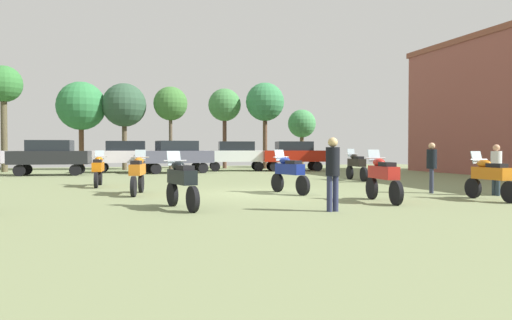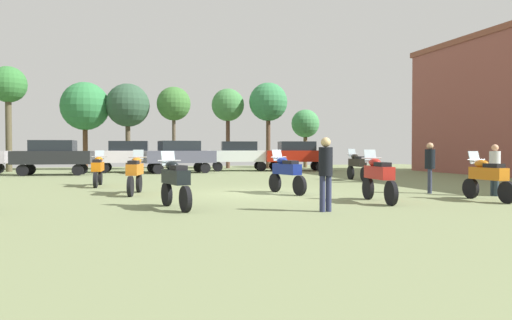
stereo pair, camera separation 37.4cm
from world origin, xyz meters
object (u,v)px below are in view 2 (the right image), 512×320
object	(u,v)px
car_5	(129,154)
person_1	(495,166)
motorcycle_4	(488,177)
tree_8	(128,106)
car_4	(179,154)
motorcycle_7	(286,172)
car_2	(239,154)
motorcycle_2	(379,176)
car_6	(297,154)
motorcycle_9	(135,172)
tree_5	(305,124)
tree_2	(174,104)
tree_4	(85,107)
person_3	(326,168)
tree_7	(228,106)
motorcycle_1	(98,169)
tree_3	(268,103)
motorcycle_6	(357,165)
person_2	(430,164)
car_1	(53,155)
tree_1	(8,87)

from	to	relation	value
car_5	person_1	size ratio (longest dim) A/B	2.66
motorcycle_4	tree_8	bearing A→B (deg)	111.36
motorcycle_4	car_4	distance (m)	19.79
motorcycle_7	car_2	xyz separation A→B (m)	(2.42, 16.70, 0.44)
motorcycle_2	car_6	world-z (taller)	car_6
motorcycle_9	tree_5	xyz separation A→B (m)	(13.88, 19.76, 2.74)
motorcycle_2	motorcycle_9	size ratio (longest dim) A/B	1.05
tree_2	tree_4	distance (m)	6.21
car_6	car_4	bearing A→B (deg)	103.81
person_3	tree_7	distance (m)	26.23
motorcycle_1	person_1	world-z (taller)	person_1
car_6	motorcycle_9	bearing A→B (deg)	151.09
motorcycle_4	tree_5	bearing A→B (deg)	80.18
motorcycle_9	car_5	xyz separation A→B (m)	(0.13, 15.41, 0.44)
motorcycle_1	motorcycle_2	xyz separation A→B (m)	(7.97, -8.31, 0.03)
motorcycle_9	person_1	bearing A→B (deg)	-6.31
motorcycle_1	motorcycle_9	xyz separation A→B (m)	(1.33, -3.97, 0.02)
motorcycle_2	tree_8	bearing A→B (deg)	112.00
tree_2	tree_3	distance (m)	7.08
motorcycle_2	tree_2	bearing A→B (deg)	104.61
tree_7	car_5	bearing A→B (deg)	-149.01
motorcycle_7	tree_8	distance (m)	21.32
motorcycle_1	car_6	xyz separation A→B (m)	(12.48, 10.44, 0.45)
motorcycle_6	tree_4	xyz separation A→B (m)	(-13.24, 15.52, 3.75)
car_4	person_2	world-z (taller)	car_4
car_4	person_3	bearing A→B (deg)	176.25
car_1	tree_4	xyz separation A→B (m)	(1.34, 6.58, 3.33)
motorcycle_2	tree_4	size ratio (longest dim) A/B	0.37
person_1	tree_1	size ratio (longest dim) A/B	0.24
car_4	tree_8	distance (m)	7.18
motorcycle_6	motorcycle_9	bearing A→B (deg)	-152.85
motorcycle_7	tree_4	world-z (taller)	tree_4
motorcycle_6	motorcycle_7	bearing A→B (deg)	-130.54
tree_3	motorcycle_7	bearing A→B (deg)	-105.45
person_3	tree_2	xyz separation A→B (m)	(-0.95, 24.87, 3.66)
motorcycle_2	car_6	bearing A→B (deg)	83.10
motorcycle_4	tree_1	world-z (taller)	tree_1
car_1	tree_7	size ratio (longest dim) A/B	0.73
car_6	tree_4	distance (m)	15.32
motorcycle_7	car_2	world-z (taller)	car_2
car_2	car_4	world-z (taller)	same
motorcycle_2	motorcycle_4	bearing A→B (deg)	-2.43
car_1	car_4	world-z (taller)	same
person_3	tree_5	distance (m)	27.46
person_1	person_3	bearing A→B (deg)	-69.57
motorcycle_1	person_2	world-z (taller)	person_2
car_4	person_1	bearing A→B (deg)	-162.44
tree_8	tree_4	bearing A→B (deg)	168.93
person_2	tree_5	xyz separation A→B (m)	(4.16, 22.13, 2.45)
motorcycle_7	tree_8	xyz separation A→B (m)	(-4.83, 20.41, 3.84)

